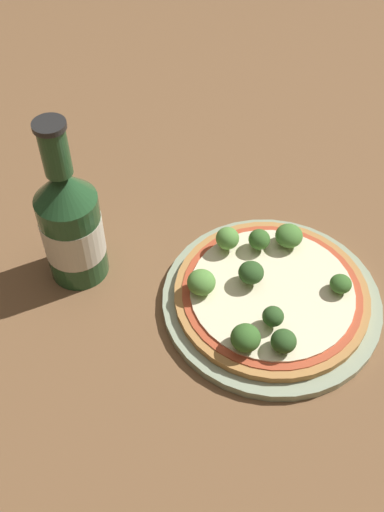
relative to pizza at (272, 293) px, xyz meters
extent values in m
plane|color=brown|center=(0.01, -0.01, -0.02)|extent=(3.00, 3.00, 0.00)
cylinder|color=#93A384|center=(0.00, 0.00, -0.01)|extent=(0.26, 0.26, 0.01)
cylinder|color=#B77F42|center=(0.00, 0.00, 0.00)|extent=(0.23, 0.23, 0.01)
cylinder|color=#B74728|center=(0.00, 0.00, 0.00)|extent=(0.21, 0.21, 0.00)
cylinder|color=beige|center=(0.00, 0.00, 0.01)|extent=(0.19, 0.19, 0.00)
cylinder|color=#6B8E51|center=(-0.01, 0.03, 0.01)|extent=(0.01, 0.01, 0.01)
ellipsoid|color=#2D5123|center=(-0.01, 0.03, 0.02)|extent=(0.03, 0.03, 0.02)
cylinder|color=#6B8E51|center=(-0.06, -0.05, 0.01)|extent=(0.01, 0.01, 0.01)
ellipsoid|color=#2D5123|center=(-0.06, -0.05, 0.02)|extent=(0.03, 0.03, 0.02)
cylinder|color=#6B8E51|center=(-0.04, -0.03, 0.01)|extent=(0.01, 0.01, 0.01)
ellipsoid|color=#2D5123|center=(-0.04, -0.03, 0.02)|extent=(0.02, 0.02, 0.02)
cylinder|color=#6B8E51|center=(0.07, 0.03, 0.01)|extent=(0.01, 0.01, 0.01)
ellipsoid|color=#477A33|center=(0.07, 0.03, 0.02)|extent=(0.03, 0.03, 0.03)
cylinder|color=#6B8E51|center=(0.02, 0.08, 0.01)|extent=(0.01, 0.01, 0.01)
ellipsoid|color=#568E3D|center=(0.02, 0.08, 0.03)|extent=(0.03, 0.03, 0.03)
cylinder|color=#6B8E51|center=(0.04, 0.05, 0.01)|extent=(0.01, 0.01, 0.01)
ellipsoid|color=#386628|center=(0.04, 0.05, 0.02)|extent=(0.03, 0.03, 0.02)
cylinder|color=#6B8E51|center=(-0.05, 0.06, 0.01)|extent=(0.01, 0.01, 0.01)
ellipsoid|color=#568E3D|center=(-0.05, 0.06, 0.02)|extent=(0.03, 0.03, 0.03)
cylinder|color=#6B8E51|center=(-0.08, -0.02, 0.01)|extent=(0.01, 0.01, 0.01)
ellipsoid|color=#386628|center=(-0.08, -0.02, 0.02)|extent=(0.03, 0.03, 0.03)
cylinder|color=#6B8E51|center=(0.05, -0.06, 0.01)|extent=(0.01, 0.01, 0.01)
ellipsoid|color=#386628|center=(0.05, -0.06, 0.02)|extent=(0.03, 0.03, 0.02)
cylinder|color=#234C28|center=(-0.10, 0.22, 0.04)|extent=(0.07, 0.07, 0.12)
cylinder|color=beige|center=(-0.10, 0.22, 0.04)|extent=(0.07, 0.07, 0.05)
cone|color=#234C28|center=(-0.10, 0.22, 0.12)|extent=(0.07, 0.07, 0.04)
cylinder|color=#234C28|center=(-0.10, 0.22, 0.17)|extent=(0.03, 0.03, 0.06)
cylinder|color=black|center=(-0.10, 0.22, 0.20)|extent=(0.03, 0.03, 0.01)
camera|label=1|loc=(-0.39, -0.20, 0.56)|focal=42.00mm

